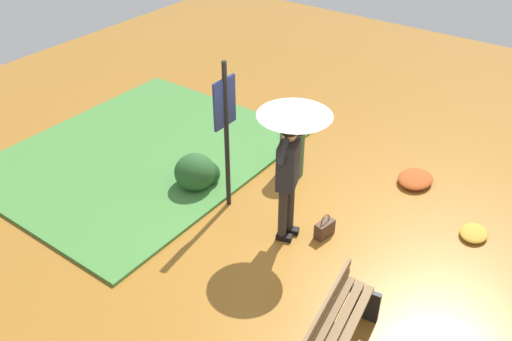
% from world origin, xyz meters
% --- Properties ---
extents(ground_plane, '(18.00, 18.00, 0.00)m').
position_xyz_m(ground_plane, '(0.00, 0.00, 0.00)').
color(ground_plane, '#9E6623').
extents(grass_verge, '(4.80, 4.00, 0.05)m').
position_xyz_m(grass_verge, '(0.01, 3.48, 0.03)').
color(grass_verge, '#47843D').
rests_on(grass_verge, ground_plane).
extents(person_with_umbrella, '(0.96, 0.96, 2.04)m').
position_xyz_m(person_with_umbrella, '(-0.20, 0.30, 1.55)').
color(person_with_umbrella, '#2D2823').
rests_on(person_with_umbrella, ground_plane).
extents(info_sign_post, '(0.44, 0.07, 2.30)m').
position_xyz_m(info_sign_post, '(-0.18, 1.39, 1.44)').
color(info_sign_post, black).
rests_on(info_sign_post, ground_plane).
extents(handbag, '(0.32, 0.19, 0.37)m').
position_xyz_m(handbag, '(0.03, -0.16, 0.13)').
color(handbag, '#4C3323').
rests_on(handbag, ground_plane).
extents(park_bench, '(1.40, 0.56, 0.75)m').
position_xyz_m(park_bench, '(-1.61, -1.22, 0.40)').
color(park_bench, black).
rests_on(park_bench, ground_plane).
extents(trash_bin, '(0.42, 0.42, 0.83)m').
position_xyz_m(trash_bin, '(1.08, 1.08, 0.42)').
color(trash_bin, '#2D5138').
rests_on(trash_bin, ground_plane).
extents(shrub_cluster, '(0.71, 0.64, 0.58)m').
position_xyz_m(shrub_cluster, '(-0.11, 2.05, 0.27)').
color(shrub_cluster, '#285628').
rests_on(shrub_cluster, ground_plane).
extents(leaf_pile_near_person, '(0.66, 0.52, 0.14)m').
position_xyz_m(leaf_pile_near_person, '(2.02, -0.68, 0.07)').
color(leaf_pile_near_person, '#B74C1E').
rests_on(leaf_pile_near_person, ground_plane).
extents(leaf_pile_by_bench, '(0.46, 0.37, 0.10)m').
position_xyz_m(leaf_pile_by_bench, '(1.26, -1.86, 0.05)').
color(leaf_pile_by_bench, gold).
rests_on(leaf_pile_by_bench, ground_plane).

